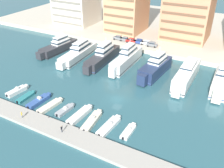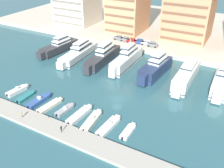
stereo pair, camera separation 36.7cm
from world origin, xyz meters
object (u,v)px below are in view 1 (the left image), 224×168
yacht_white_left (79,52)px  pedestrian_mid_deck (22,114)px  car_grey_center_right (152,44)px  car_white_center (146,42)px  yacht_navy_center (155,67)px  motorboat_teal_left (26,97)px  yacht_charcoal_mid_left (103,56)px  car_blue_center_left (139,41)px  yacht_white_center_right (186,75)px  pedestrian_near_edge (62,128)px  yacht_white_center_left (126,59)px  car_red_mid_left (131,40)px  motorboat_grey_center (65,110)px  motorboat_white_center_right (80,115)px  car_grey_far_left (118,37)px  motorboat_blue_mid_left (39,101)px  yacht_ivory_mid_right (221,82)px  yacht_charcoal_far_left (59,46)px  motorboat_white_far_right (129,131)px  motorboat_white_far_left (17,91)px  motorboat_cream_center_left (50,106)px  motorboat_cream_mid_right (92,121)px  car_grey_left (125,39)px

yacht_white_left → pedestrian_mid_deck: 37.73m
car_grey_center_right → car_white_center: bearing=165.7°
yacht_navy_center → motorboat_teal_left: 39.40m
yacht_charcoal_mid_left → car_blue_center_left: yacht_charcoal_mid_left is taller
yacht_white_center_right → pedestrian_near_edge: yacht_white_center_right is taller
yacht_white_center_left → car_red_mid_left: (-6.05, 16.94, 0.05)m
motorboat_grey_center → motorboat_white_center_right: size_ratio=0.70×
car_grey_far_left → motorboat_blue_mid_left: bearing=-88.0°
car_blue_center_left → pedestrian_mid_deck: size_ratio=2.52×
pedestrian_mid_deck → car_white_center: bearing=81.2°
motorboat_white_center_right → pedestrian_mid_deck: pedestrian_mid_deck is taller
motorboat_teal_left → yacht_ivory_mid_right: bearing=33.3°
car_white_center → yacht_charcoal_far_left: bearing=-147.1°
pedestrian_mid_deck → yacht_charcoal_far_left: bearing=117.6°
yacht_white_left → car_grey_center_right: yacht_white_left is taller
motorboat_white_far_right → car_white_center: 50.35m
yacht_charcoal_mid_left → car_grey_far_left: yacht_charcoal_mid_left is taller
yacht_white_center_left → yacht_white_left: bearing=-174.0°
motorboat_white_far_left → motorboat_cream_center_left: 12.82m
yacht_white_center_left → motorboat_white_far_right: size_ratio=3.41×
motorboat_cream_mid_right → motorboat_white_far_right: (9.00, 0.87, -0.14)m
yacht_white_left → motorboat_teal_left: bearing=-84.0°
yacht_navy_center → motorboat_cream_mid_right: size_ratio=2.17×
yacht_navy_center → car_grey_center_right: bearing=113.5°
motorboat_cream_center_left → car_grey_left: car_grey_left is taller
motorboat_cream_mid_right → pedestrian_mid_deck: pedestrian_mid_deck is taller
motorboat_white_center_right → pedestrian_mid_deck: size_ratio=5.24×
pedestrian_near_edge → motorboat_cream_mid_right: bearing=62.7°
car_red_mid_left → motorboat_white_center_right: bearing=-79.8°
car_grey_far_left → car_grey_center_right: same height
motorboat_teal_left → motorboat_cream_mid_right: size_ratio=0.76×
yacht_charcoal_mid_left → yacht_white_center_right: 28.90m
yacht_charcoal_far_left → pedestrian_mid_deck: size_ratio=11.74×
yacht_white_left → car_grey_far_left: size_ratio=5.48×
motorboat_cream_mid_right → pedestrian_near_edge: pedestrian_near_edge is taller
car_grey_left → car_grey_center_right: 11.71m
motorboat_cream_mid_right → pedestrian_near_edge: bearing=-117.3°
car_grey_center_right → motorboat_teal_left: bearing=-110.4°
yacht_charcoal_far_left → yacht_charcoal_mid_left: size_ratio=0.90×
yacht_charcoal_mid_left → motorboat_white_far_right: (23.75, -29.12, -1.97)m
yacht_white_center_left → motorboat_grey_center: (-1.95, -30.85, -2.18)m
yacht_navy_center → car_blue_center_left: yacht_navy_center is taller
yacht_charcoal_far_left → motorboat_teal_left: size_ratio=3.02×
car_grey_far_left → pedestrian_mid_deck: bearing=-86.4°
yacht_charcoal_mid_left → yacht_ivory_mid_right: (38.59, -0.12, 0.29)m
yacht_white_left → motorboat_teal_left: (3.09, -29.19, -1.68)m
motorboat_blue_mid_left → motorboat_cream_center_left: 3.97m
yacht_white_center_right → motorboat_cream_center_left: (-26.89, -29.88, -1.98)m
yacht_navy_center → yacht_ivory_mid_right: bearing=-0.1°
car_white_center → car_grey_far_left: bearing=-179.3°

